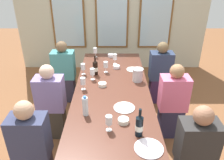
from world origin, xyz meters
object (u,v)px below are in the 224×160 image
(white_plate_1, at_px, (124,108))
(white_plate_2, at_px, (133,69))
(white_plate_0, at_px, (149,148))
(tasting_bowl_1, at_px, (116,67))
(dining_table, at_px, (112,94))
(wine_glass_2, at_px, (92,72))
(seated_person_5, at_px, (172,103))
(wine_glass_0, at_px, (83,67))
(wine_glass_5, at_px, (115,57))
(wine_bottle_0, at_px, (95,68))
(wine_glass_1, at_px, (109,121))
(seated_person_0, at_px, (64,73))
(tasting_bowl_2, at_px, (123,121))
(tasting_bowl_3, at_px, (111,55))
(water_bottle, at_px, (85,106))
(seated_person_3, at_px, (194,155))
(seated_person_4, at_px, (51,104))
(tasting_bowl_0, at_px, (102,85))
(wine_glass_3, at_px, (83,81))
(seated_person_1, at_px, (160,74))
(seated_person_2, at_px, (32,149))
(metal_pitcher, at_px, (138,75))
(wine_glass_6, at_px, (106,65))
(wine_glass_4, at_px, (95,51))
(wine_bottle_1, at_px, (139,126))

(white_plate_1, bearing_deg, white_plate_2, 79.96)
(white_plate_0, bearing_deg, tasting_bowl_1, 98.51)
(dining_table, xyz_separation_m, wine_glass_2, (-0.28, 0.30, 0.18))
(white_plate_0, bearing_deg, seated_person_5, 65.09)
(wine_glass_0, height_order, wine_glass_5, same)
(wine_bottle_0, relative_size, wine_glass_5, 1.72)
(wine_glass_1, bearing_deg, seated_person_0, 114.56)
(wine_bottle_0, height_order, tasting_bowl_1, wine_bottle_0)
(tasting_bowl_1, xyz_separation_m, tasting_bowl_2, (0.05, -1.40, 0.00))
(tasting_bowl_3, relative_size, water_bottle, 0.46)
(seated_person_3, bearing_deg, seated_person_0, 131.51)
(wine_glass_2, bearing_deg, seated_person_4, -150.04)
(water_bottle, height_order, seated_person_4, seated_person_4)
(tasting_bowl_0, height_order, seated_person_0, seated_person_0)
(tasting_bowl_3, xyz_separation_m, seated_person_0, (-0.82, -0.25, -0.24))
(wine_glass_3, bearing_deg, tasting_bowl_0, 19.63)
(seated_person_0, distance_m, seated_person_1, 1.67)
(tasting_bowl_3, bearing_deg, tasting_bowl_2, -85.76)
(seated_person_2, relative_size, seated_person_5, 1.00)
(wine_bottle_0, xyz_separation_m, seated_person_0, (-0.58, 0.47, -0.33))
(tasting_bowl_1, xyz_separation_m, wine_glass_3, (-0.46, -0.68, 0.10))
(wine_glass_0, xyz_separation_m, wine_glass_1, (0.40, -1.29, 0.00))
(tasting_bowl_1, relative_size, wine_glass_0, 0.64)
(white_plate_1, bearing_deg, seated_person_2, -155.96)
(metal_pitcher, xyz_separation_m, wine_glass_5, (-0.32, 0.61, 0.02))
(white_plate_2, relative_size, wine_glass_3, 1.15)
(seated_person_2, bearing_deg, white_plate_1, 24.04)
(white_plate_1, distance_m, wine_glass_6, 1.01)
(tasting_bowl_2, xyz_separation_m, seated_person_5, (0.71, 0.70, -0.24))
(wine_glass_0, distance_m, wine_glass_3, 0.46)
(white_plate_1, bearing_deg, seated_person_3, -36.92)
(dining_table, distance_m, seated_person_0, 1.27)
(seated_person_4, bearing_deg, wine_glass_5, 45.24)
(seated_person_3, bearing_deg, tasting_bowl_2, 160.88)
(seated_person_0, bearing_deg, wine_glass_5, -4.40)
(tasting_bowl_0, xyz_separation_m, seated_person_0, (-0.70, 0.84, -0.24))
(tasting_bowl_2, distance_m, seated_person_2, 1.00)
(wine_glass_4, bearing_deg, tasting_bowl_1, -52.64)
(wine_glass_2, bearing_deg, seated_person_2, -115.44)
(wine_glass_6, bearing_deg, seated_person_0, 152.09)
(wine_glass_2, bearing_deg, seated_person_3, -48.15)
(dining_table, relative_size, seated_person_0, 2.44)
(tasting_bowl_0, relative_size, tasting_bowl_3, 1.01)
(white_plate_2, xyz_separation_m, seated_person_4, (-1.17, -0.66, -0.22))
(tasting_bowl_1, distance_m, water_bottle, 1.31)
(dining_table, bearing_deg, wine_glass_4, 104.25)
(tasting_bowl_1, bearing_deg, wine_glass_0, -156.25)
(water_bottle, height_order, seated_person_5, seated_person_5)
(wine_bottle_1, relative_size, seated_person_1, 0.28)
(wine_glass_5, bearing_deg, wine_glass_2, -120.01)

